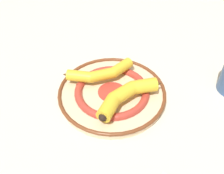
% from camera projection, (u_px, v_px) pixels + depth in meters
% --- Properties ---
extents(ground_plane, '(2.80, 2.80, 0.00)m').
position_uv_depth(ground_plane, '(122.00, 98.00, 0.74)').
color(ground_plane, beige).
extents(decorative_bowl, '(0.30, 0.30, 0.03)m').
position_uv_depth(decorative_bowl, '(112.00, 93.00, 0.73)').
color(decorative_bowl, beige).
rests_on(decorative_bowl, ground_plane).
extents(banana_a, '(0.19, 0.12, 0.04)m').
position_uv_depth(banana_a, '(127.00, 94.00, 0.67)').
color(banana_a, gold).
rests_on(banana_a, decorative_bowl).
extents(banana_b, '(0.21, 0.08, 0.03)m').
position_uv_depth(banana_b, '(100.00, 73.00, 0.74)').
color(banana_b, gold).
rests_on(banana_b, decorative_bowl).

